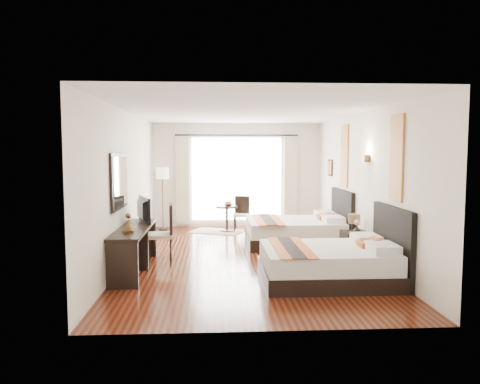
{
  "coord_description": "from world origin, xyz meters",
  "views": [
    {
      "loc": [
        -0.62,
        -8.91,
        2.06
      ],
      "look_at": [
        -0.09,
        0.46,
        1.23
      ],
      "focal_mm": 35.0,
      "sensor_mm": 36.0,
      "label": 1
    }
  ],
  "objects": [
    {
      "name": "wall_headboard",
      "position": [
        2.25,
        0.0,
        1.4
      ],
      "size": [
        0.01,
        7.5,
        2.8
      ],
      "primitive_type": "cube",
      "color": "silver",
      "rests_on": "floor"
    },
    {
      "name": "bronze_figurine",
      "position": [
        -1.99,
        -1.42,
        0.89
      ],
      "size": [
        0.21,
        0.21,
        0.27
      ],
      "primitive_type": null,
      "rotation": [
        0.0,
        0.0,
        -0.18
      ],
      "color": "#483419",
      "rests_on": "console_desk"
    },
    {
      "name": "wall_entry",
      "position": [
        0.0,
        -3.75,
        1.4
      ],
      "size": [
        4.5,
        0.01,
        2.8
      ],
      "primitive_type": "cube",
      "color": "silver",
      "rests_on": "floor"
    },
    {
      "name": "mirror_frame",
      "position": [
        -2.22,
        -0.92,
        1.55
      ],
      "size": [
        0.04,
        1.25,
        0.95
      ],
      "primitive_type": "cube",
      "color": "black",
      "rests_on": "wall_desk"
    },
    {
      "name": "bed_near",
      "position": [
        1.25,
        -1.76,
        0.31
      ],
      "size": [
        2.11,
        1.64,
        1.19
      ],
      "color": "black",
      "rests_on": "floor"
    },
    {
      "name": "art_panel_far",
      "position": [
        2.23,
        1.16,
        1.95
      ],
      "size": [
        0.03,
        0.5,
        1.35
      ],
      "primitive_type": "cube",
      "color": "maroon",
      "rests_on": "wall_headboard"
    },
    {
      "name": "floor_lamp",
      "position": [
        -1.95,
        3.28,
        1.38
      ],
      "size": [
        0.33,
        0.33,
        1.63
      ],
      "color": "black",
      "rests_on": "floor"
    },
    {
      "name": "drape_left",
      "position": [
        -1.45,
        3.63,
        1.28
      ],
      "size": [
        0.35,
        0.14,
        2.35
      ],
      "primitive_type": "cube",
      "color": "beige",
      "rests_on": "floor"
    },
    {
      "name": "sheer_curtain",
      "position": [
        0.0,
        3.67,
        1.3
      ],
      "size": [
        2.3,
        0.02,
        2.1
      ],
      "primitive_type": "cube",
      "color": "white",
      "rests_on": "wall_window"
    },
    {
      "name": "nightstand",
      "position": [
        2.03,
        -0.4,
        0.27
      ],
      "size": [
        0.46,
        0.57,
        0.55
      ],
      "primitive_type": "cube",
      "color": "black",
      "rests_on": "floor"
    },
    {
      "name": "table_lamp",
      "position": [
        2.03,
        -0.27,
        0.75
      ],
      "size": [
        0.23,
        0.23,
        0.36
      ],
      "color": "black",
      "rests_on": "nightstand"
    },
    {
      "name": "art_panel_near",
      "position": [
        2.23,
        -1.76,
        1.95
      ],
      "size": [
        0.03,
        0.5,
        1.35
      ],
      "primitive_type": "cube",
      "color": "maroon",
      "rests_on": "wall_headboard"
    },
    {
      "name": "wall_sconce",
      "position": [
        2.19,
        -0.4,
        1.92
      ],
      "size": [
        0.1,
        0.14,
        0.14
      ],
      "primitive_type": "cube",
      "color": "#483419",
      "rests_on": "wall_headboard"
    },
    {
      "name": "bed_far",
      "position": [
        1.24,
        1.16,
        0.31
      ],
      "size": [
        2.14,
        1.67,
        1.2
      ],
      "color": "black",
      "rests_on": "floor"
    },
    {
      "name": "vase",
      "position": [
        1.99,
        -0.58,
        0.57
      ],
      "size": [
        0.15,
        0.15,
        0.15
      ],
      "primitive_type": "imported",
      "rotation": [
        0.0,
        0.0,
        -0.11
      ],
      "color": "black",
      "rests_on": "nightstand"
    },
    {
      "name": "wall_desk",
      "position": [
        -2.25,
        0.0,
        1.4
      ],
      "size": [
        0.01,
        7.5,
        2.8
      ],
      "primitive_type": "cube",
      "color": "silver",
      "rests_on": "floor"
    },
    {
      "name": "ceiling",
      "position": [
        0.0,
        0.0,
        2.79
      ],
      "size": [
        4.5,
        7.5,
        0.02
      ],
      "primitive_type": "cube",
      "color": "white",
      "rests_on": "wall_headboard"
    },
    {
      "name": "console_desk",
      "position": [
        -1.99,
        -0.92,
        0.38
      ],
      "size": [
        0.5,
        2.2,
        0.76
      ],
      "primitive_type": "cube",
      "color": "black",
      "rests_on": "floor"
    },
    {
      "name": "desk_chair",
      "position": [
        -1.62,
        -0.29,
        0.33
      ],
      "size": [
        0.55,
        0.55,
        1.08
      ],
      "rotation": [
        0.0,
        0.0,
        3.24
      ],
      "color": "beige",
      "rests_on": "floor"
    },
    {
      "name": "drape_right",
      "position": [
        1.45,
        3.63,
        1.28
      ],
      "size": [
        0.35,
        0.14,
        2.35
      ],
      "primitive_type": "cube",
      "color": "beige",
      "rests_on": "floor"
    },
    {
      "name": "window_chair",
      "position": [
        0.1,
        3.03,
        0.27
      ],
      "size": [
        0.46,
        0.46,
        0.89
      ],
      "rotation": [
        0.0,
        0.0,
        -1.7
      ],
      "color": "beige",
      "rests_on": "floor"
    },
    {
      "name": "wall_window",
      "position": [
        0.0,
        3.75,
        1.4
      ],
      "size": [
        4.5,
        0.01,
        2.8
      ],
      "primitive_type": "cube",
      "color": "silver",
      "rests_on": "floor"
    },
    {
      "name": "window_glass",
      "position": [
        0.0,
        3.73,
        1.3
      ],
      "size": [
        2.4,
        0.02,
        2.2
      ],
      "primitive_type": "cube",
      "color": "white",
      "rests_on": "wall_window"
    },
    {
      "name": "mirror_glass",
      "position": [
        -2.19,
        -0.92,
        1.55
      ],
      "size": [
        0.01,
        1.12,
        0.82
      ],
      "primitive_type": "cube",
      "color": "white",
      "rests_on": "mirror_frame"
    },
    {
      "name": "fruit_bowl",
      "position": [
        -0.25,
        2.96,
        0.68
      ],
      "size": [
        0.26,
        0.26,
        0.06
      ],
      "primitive_type": "imported",
      "rotation": [
        0.0,
        0.0,
        0.13
      ],
      "color": "#4B281A",
      "rests_on": "side_table"
    },
    {
      "name": "floor",
      "position": [
        0.0,
        0.0,
        -0.01
      ],
      "size": [
        4.5,
        7.5,
        0.01
      ],
      "primitive_type": "cube",
      "color": "#360E09",
      "rests_on": "ground"
    },
    {
      "name": "side_table",
      "position": [
        -0.29,
        2.96,
        0.33
      ],
      "size": [
        0.57,
        0.57,
        0.66
      ],
      "primitive_type": "cylinder",
      "color": "black",
      "rests_on": "floor"
    },
    {
      "name": "television",
      "position": [
        -1.97,
        -0.37,
        0.99
      ],
      "size": [
        0.39,
        0.79,
        0.47
      ],
      "primitive_type": "imported",
      "rotation": [
        0.0,
        0.0,
        1.94
      ],
      "color": "black",
      "rests_on": "console_desk"
    },
    {
      "name": "jute_rug",
      "position": [
        -0.54,
        2.92,
        0.01
      ],
      "size": [
        1.53,
        1.32,
        0.01
      ],
      "primitive_type": "cube",
      "rotation": [
        0.0,
        0.0,
        -0.41
      ],
      "color": "tan",
      "rests_on": "floor"
    }
  ]
}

